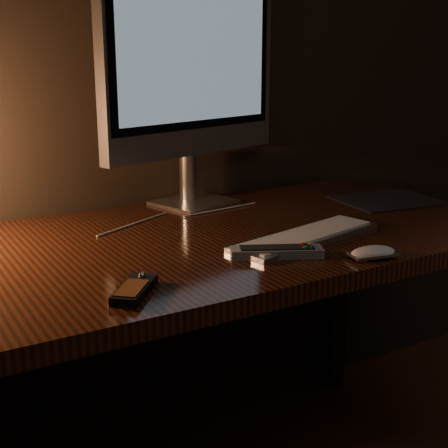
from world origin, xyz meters
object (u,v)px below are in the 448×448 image
desk (174,281)px  tv_remote (277,252)px  keyboard (306,236)px  monitor (193,66)px  mouse (373,254)px  media_remote (135,289)px

desk → tv_remote: (0.10, -0.29, 0.14)m
desk → keyboard: 0.35m
keyboard → monitor: bearing=83.6°
mouse → tv_remote: 0.20m
desk → keyboard: (0.23, -0.22, 0.14)m
keyboard → mouse: 0.19m
media_remote → tv_remote: bearing=-42.1°
mouse → media_remote: media_remote is taller
desk → tv_remote: 0.34m
mouse → tv_remote: (-0.16, 0.11, 0.00)m
keyboard → desk: bearing=123.4°
keyboard → mouse: (0.03, -0.18, 0.00)m
monitor → tv_remote: size_ratio=3.33×
keyboard → media_remote: size_ratio=3.11×
monitor → media_remote: size_ratio=4.89×
keyboard → tv_remote: size_ratio=2.12×
media_remote → tv_remote: same height
monitor → media_remote: bearing=-143.6°
desk → tv_remote: size_ratio=8.23×
monitor → keyboard: (0.05, -0.44, -0.38)m
monitor → keyboard: bearing=-99.9°
desk → mouse: size_ratio=15.98×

